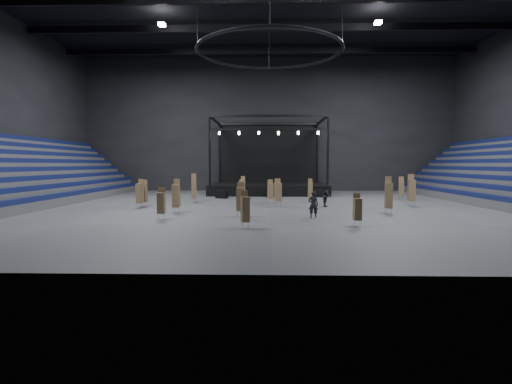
{
  "coord_description": "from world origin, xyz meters",
  "views": [
    {
      "loc": [
        -0.2,
        -33.85,
        3.63
      ],
      "look_at": [
        -1.06,
        -2.0,
        1.4
      ],
      "focal_mm": 28.0,
      "sensor_mm": 36.0,
      "label": 1
    }
  ],
  "objects_px": {
    "chair_stack_7": "(161,202)",
    "chair_stack_3": "(411,190)",
    "chair_stack_15": "(144,193)",
    "stage": "(268,182)",
    "chair_stack_2": "(240,199)",
    "chair_stack_9": "(242,187)",
    "chair_stack_12": "(176,195)",
    "flight_case_right": "(318,193)",
    "chair_stack_0": "(389,195)",
    "flight_case_left": "(222,194)",
    "chair_stack_1": "(357,209)",
    "chair_stack_13": "(401,188)",
    "chair_stack_11": "(278,192)",
    "flight_case_mid": "(273,193)",
    "chair_stack_14": "(310,190)",
    "chair_stack_8": "(140,193)",
    "crew_member": "(327,195)",
    "chair_stack_10": "(194,188)",
    "chair_stack_6": "(245,209)",
    "man_center": "(313,205)",
    "chair_stack_5": "(270,191)"
  },
  "relations": [
    {
      "from": "flight_case_left",
      "to": "man_center",
      "type": "relative_size",
      "value": 0.68
    },
    {
      "from": "flight_case_right",
      "to": "chair_stack_1",
      "type": "relative_size",
      "value": 0.62
    },
    {
      "from": "stage",
      "to": "chair_stack_7",
      "type": "relative_size",
      "value": 6.68
    },
    {
      "from": "chair_stack_7",
      "to": "chair_stack_11",
      "type": "distance_m",
      "value": 11.42
    },
    {
      "from": "chair_stack_7",
      "to": "chair_stack_3",
      "type": "bearing_deg",
      "value": 25.32
    },
    {
      "from": "stage",
      "to": "chair_stack_12",
      "type": "height_order",
      "value": "stage"
    },
    {
      "from": "chair_stack_5",
      "to": "crew_member",
      "type": "height_order",
      "value": "chair_stack_5"
    },
    {
      "from": "chair_stack_15",
      "to": "chair_stack_9",
      "type": "bearing_deg",
      "value": 58.03
    },
    {
      "from": "flight_case_right",
      "to": "chair_stack_12",
      "type": "relative_size",
      "value": 0.47
    },
    {
      "from": "flight_case_left",
      "to": "chair_stack_3",
      "type": "distance_m",
      "value": 18.87
    },
    {
      "from": "flight_case_mid",
      "to": "chair_stack_14",
      "type": "xyz_separation_m",
      "value": [
        3.52,
        -5.53,
        0.73
      ]
    },
    {
      "from": "chair_stack_13",
      "to": "chair_stack_9",
      "type": "bearing_deg",
      "value": -171.0
    },
    {
      "from": "chair_stack_9",
      "to": "chair_stack_13",
      "type": "height_order",
      "value": "same"
    },
    {
      "from": "chair_stack_7",
      "to": "chair_stack_11",
      "type": "xyz_separation_m",
      "value": [
        7.9,
        8.24,
        0.16
      ]
    },
    {
      "from": "chair_stack_7",
      "to": "man_center",
      "type": "xyz_separation_m",
      "value": [
        10.07,
        0.99,
        -0.21
      ]
    },
    {
      "from": "chair_stack_6",
      "to": "chair_stack_13",
      "type": "distance_m",
      "value": 23.68
    },
    {
      "from": "chair_stack_11",
      "to": "man_center",
      "type": "relative_size",
      "value": 1.33
    },
    {
      "from": "chair_stack_8",
      "to": "chair_stack_14",
      "type": "relative_size",
      "value": 1.07
    },
    {
      "from": "chair_stack_8",
      "to": "chair_stack_13",
      "type": "relative_size",
      "value": 1.01
    },
    {
      "from": "chair_stack_9",
      "to": "chair_stack_13",
      "type": "xyz_separation_m",
      "value": [
        16.25,
        -1.1,
        0.01
      ]
    },
    {
      "from": "chair_stack_14",
      "to": "flight_case_right",
      "type": "bearing_deg",
      "value": 78.51
    },
    {
      "from": "chair_stack_10",
      "to": "crew_member",
      "type": "relative_size",
      "value": 1.43
    },
    {
      "from": "chair_stack_14",
      "to": "chair_stack_15",
      "type": "xyz_separation_m",
      "value": [
        -14.61,
        -4.72,
        0.04
      ]
    },
    {
      "from": "chair_stack_3",
      "to": "chair_stack_9",
      "type": "height_order",
      "value": "chair_stack_3"
    },
    {
      "from": "chair_stack_7",
      "to": "chair_stack_10",
      "type": "height_order",
      "value": "chair_stack_10"
    },
    {
      "from": "chair_stack_8",
      "to": "stage",
      "type": "bearing_deg",
      "value": 76.1
    },
    {
      "from": "chair_stack_15",
      "to": "crew_member",
      "type": "bearing_deg",
      "value": 13.29
    },
    {
      "from": "chair_stack_6",
      "to": "crew_member",
      "type": "height_order",
      "value": "chair_stack_6"
    },
    {
      "from": "chair_stack_7",
      "to": "chair_stack_13",
      "type": "height_order",
      "value": "chair_stack_13"
    },
    {
      "from": "chair_stack_1",
      "to": "chair_stack_2",
      "type": "xyz_separation_m",
      "value": [
        -7.11,
        4.01,
        0.23
      ]
    },
    {
      "from": "flight_case_left",
      "to": "chair_stack_10",
      "type": "height_order",
      "value": "chair_stack_10"
    },
    {
      "from": "chair_stack_0",
      "to": "chair_stack_3",
      "type": "height_order",
      "value": "chair_stack_3"
    },
    {
      "from": "crew_member",
      "to": "chair_stack_13",
      "type": "bearing_deg",
      "value": -39.49
    },
    {
      "from": "flight_case_right",
      "to": "chair_stack_2",
      "type": "height_order",
      "value": "chair_stack_2"
    },
    {
      "from": "chair_stack_10",
      "to": "man_center",
      "type": "relative_size",
      "value": 1.52
    },
    {
      "from": "flight_case_right",
      "to": "chair_stack_7",
      "type": "height_order",
      "value": "chair_stack_7"
    },
    {
      "from": "chair_stack_7",
      "to": "man_center",
      "type": "height_order",
      "value": "chair_stack_7"
    },
    {
      "from": "chair_stack_15",
      "to": "chair_stack_8",
      "type": "bearing_deg",
      "value": -84.99
    },
    {
      "from": "chair_stack_2",
      "to": "chair_stack_9",
      "type": "xyz_separation_m",
      "value": [
        -0.78,
        14.55,
        -0.02
      ]
    },
    {
      "from": "stage",
      "to": "chair_stack_3",
      "type": "height_order",
      "value": "stage"
    },
    {
      "from": "stage",
      "to": "chair_stack_0",
      "type": "bearing_deg",
      "value": -67.2
    },
    {
      "from": "flight_case_mid",
      "to": "chair_stack_15",
      "type": "distance_m",
      "value": 15.12
    },
    {
      "from": "chair_stack_0",
      "to": "stage",
      "type": "bearing_deg",
      "value": 113.53
    },
    {
      "from": "chair_stack_1",
      "to": "crew_member",
      "type": "relative_size",
      "value": 1.01
    },
    {
      "from": "chair_stack_12",
      "to": "flight_case_right",
      "type": "bearing_deg",
      "value": 58.12
    },
    {
      "from": "chair_stack_15",
      "to": "stage",
      "type": "bearing_deg",
      "value": 68.5
    },
    {
      "from": "chair_stack_11",
      "to": "chair_stack_2",
      "type": "bearing_deg",
      "value": -125.15
    },
    {
      "from": "stage",
      "to": "flight_case_right",
      "type": "relative_size",
      "value": 11.64
    },
    {
      "from": "chair_stack_13",
      "to": "flight_case_left",
      "type": "bearing_deg",
      "value": -171.46
    },
    {
      "from": "chair_stack_9",
      "to": "chair_stack_10",
      "type": "relative_size",
      "value": 0.87
    }
  ]
}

